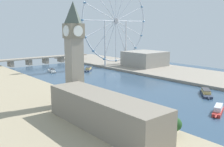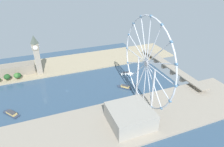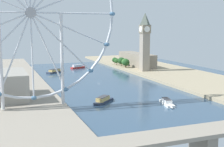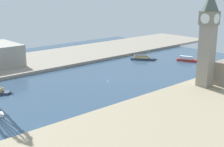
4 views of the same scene
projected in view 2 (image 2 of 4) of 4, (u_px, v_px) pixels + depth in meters
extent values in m
plane|color=#334C66|center=(67.00, 91.00, 325.81)|extent=(377.40, 377.40, 0.00)
cube|color=tan|center=(59.00, 65.00, 410.40)|extent=(90.00, 520.00, 3.00)
cube|color=gray|center=(81.00, 133.00, 239.80)|extent=(90.00, 520.00, 3.00)
cube|color=gray|center=(38.00, 62.00, 363.47)|extent=(10.21, 10.21, 49.42)
cube|color=gray|center=(35.00, 46.00, 349.35)|extent=(11.84, 11.84, 10.58)
pyramid|color=#4C564C|center=(34.00, 39.00, 343.17)|extent=(10.72, 10.72, 15.68)
cylinder|color=white|center=(39.00, 46.00, 351.31)|extent=(7.76, 0.50, 7.76)
cylinder|color=white|center=(32.00, 47.00, 347.39)|extent=(7.76, 0.50, 7.76)
cylinder|color=white|center=(35.00, 48.00, 344.31)|extent=(0.50, 7.76, 7.76)
cylinder|color=white|center=(35.00, 45.00, 354.39)|extent=(0.50, 7.76, 7.76)
cube|color=gray|center=(11.00, 70.00, 364.96)|extent=(22.00, 85.54, 19.11)
cylinder|color=#513823|center=(8.00, 80.00, 348.51)|extent=(0.80, 0.80, 3.64)
ellipsoid|color=#1E471E|center=(7.00, 77.00, 345.56)|extent=(11.08, 11.08, 9.97)
cylinder|color=#513823|center=(18.00, 78.00, 353.22)|extent=(0.80, 0.80, 3.52)
ellipsoid|color=#386B2D|center=(17.00, 76.00, 350.33)|extent=(10.99, 10.99, 9.89)
cylinder|color=#513823|center=(19.00, 78.00, 353.85)|extent=(0.80, 0.80, 3.59)
ellipsoid|color=#1E471E|center=(18.00, 75.00, 351.05)|extent=(10.38, 10.38, 9.34)
torus|color=silver|center=(147.00, 63.00, 256.42)|extent=(124.13, 1.98, 124.13)
cylinder|color=#99999E|center=(147.00, 63.00, 256.42)|extent=(7.33, 3.00, 7.33)
cylinder|color=silver|center=(160.00, 73.00, 231.30)|extent=(61.07, 1.19, 1.19)
cylinder|color=silver|center=(160.00, 64.00, 227.71)|extent=(56.88, 1.19, 24.47)
cylinder|color=silver|center=(157.00, 54.00, 228.49)|extent=(44.03, 1.19, 44.03)
cylinder|color=silver|center=(154.00, 46.00, 233.53)|extent=(24.47, 1.19, 56.88)
cylinder|color=silver|center=(149.00, 41.00, 242.05)|extent=(1.19, 1.19, 61.07)
cylinder|color=silver|center=(144.00, 40.00, 252.75)|extent=(24.47, 1.19, 56.88)
cylinder|color=silver|center=(140.00, 43.00, 264.02)|extent=(44.03, 1.19, 44.03)
cylinder|color=silver|center=(137.00, 48.00, 274.12)|extent=(56.88, 1.19, 24.47)
cylinder|color=silver|center=(136.00, 55.00, 281.54)|extent=(61.07, 1.19, 1.19)
cylinder|color=silver|center=(136.00, 63.00, 285.12)|extent=(56.88, 1.19, 24.47)
cylinder|color=silver|center=(138.00, 71.00, 284.34)|extent=(44.03, 1.19, 44.03)
cylinder|color=silver|center=(141.00, 78.00, 279.31)|extent=(24.47, 1.19, 56.88)
cylinder|color=silver|center=(145.00, 83.00, 270.79)|extent=(1.19, 1.19, 61.07)
cylinder|color=silver|center=(149.00, 86.00, 260.08)|extent=(24.47, 1.19, 56.88)
cylinder|color=silver|center=(154.00, 85.00, 248.82)|extent=(44.03, 1.19, 44.03)
cylinder|color=silver|center=(157.00, 81.00, 238.71)|extent=(56.88, 1.19, 24.47)
ellipsoid|color=teal|center=(176.00, 86.00, 206.18)|extent=(4.80, 3.20, 3.20)
ellipsoid|color=teal|center=(176.00, 64.00, 199.01)|extent=(4.80, 3.20, 3.20)
ellipsoid|color=teal|center=(171.00, 42.00, 200.57)|extent=(4.80, 3.20, 3.20)
ellipsoid|color=teal|center=(162.00, 25.00, 210.64)|extent=(4.80, 3.20, 3.20)
ellipsoid|color=teal|center=(151.00, 16.00, 227.68)|extent=(4.80, 3.20, 3.20)
ellipsoid|color=teal|center=(141.00, 16.00, 249.09)|extent=(4.80, 3.20, 3.20)
ellipsoid|color=teal|center=(134.00, 23.00, 271.62)|extent=(4.80, 3.20, 3.20)
ellipsoid|color=teal|center=(129.00, 34.00, 291.83)|extent=(4.80, 3.20, 3.20)
ellipsoid|color=teal|center=(127.00, 48.00, 306.66)|extent=(4.80, 3.20, 3.20)
ellipsoid|color=teal|center=(128.00, 62.00, 313.83)|extent=(4.80, 3.20, 3.20)
ellipsoid|color=teal|center=(131.00, 77.00, 312.26)|extent=(4.80, 3.20, 3.20)
ellipsoid|color=teal|center=(136.00, 90.00, 302.20)|extent=(4.80, 3.20, 3.20)
ellipsoid|color=teal|center=(143.00, 101.00, 285.16)|extent=(4.80, 3.20, 3.20)
ellipsoid|color=teal|center=(152.00, 107.00, 263.75)|extent=(4.80, 3.20, 3.20)
ellipsoid|color=teal|center=(161.00, 108.00, 241.22)|extent=(4.80, 3.20, 3.20)
ellipsoid|color=teal|center=(170.00, 101.00, 221.00)|extent=(4.80, 3.20, 3.20)
cylinder|color=silver|center=(153.00, 93.00, 254.72)|extent=(2.40, 2.40, 67.49)
cylinder|color=silver|center=(137.00, 78.00, 289.88)|extent=(2.40, 2.40, 67.49)
cube|color=gray|center=(130.00, 116.00, 248.62)|extent=(52.67, 53.20, 21.69)
cube|color=gray|center=(170.00, 66.00, 386.41)|extent=(189.40, 16.45, 2.00)
cube|color=gray|center=(157.00, 60.00, 425.33)|extent=(6.00, 14.80, 9.49)
cube|color=gray|center=(165.00, 66.00, 401.19)|extent=(6.00, 14.80, 9.49)
cube|color=gray|center=(174.00, 72.00, 377.05)|extent=(6.00, 14.80, 9.49)
cube|color=gray|center=(184.00, 79.00, 352.90)|extent=(6.00, 14.80, 9.49)
cube|color=white|center=(127.00, 74.00, 377.42)|extent=(11.03, 23.28, 1.86)
cone|color=white|center=(133.00, 73.00, 379.02)|extent=(2.73, 4.37, 1.86)
cube|color=white|center=(126.00, 73.00, 376.27)|extent=(7.88, 13.67, 2.44)
cube|color=#38383D|center=(126.00, 72.00, 375.62)|extent=(7.35, 12.36, 0.34)
cube|color=#2D384C|center=(11.00, 114.00, 271.53)|extent=(26.10, 22.76, 2.04)
cone|color=#2D384C|center=(4.00, 110.00, 278.65)|extent=(5.11, 4.63, 2.04)
cube|color=#DBB766|center=(12.00, 113.00, 269.83)|extent=(16.96, 15.23, 2.59)
cube|color=#38383D|center=(11.00, 112.00, 269.08)|extent=(15.47, 13.97, 0.59)
cube|color=#2D384C|center=(124.00, 87.00, 333.21)|extent=(21.60, 21.06, 1.84)
cone|color=#2D384C|center=(117.00, 86.00, 338.32)|extent=(4.33, 4.25, 1.84)
cube|color=#DBB766|center=(125.00, 86.00, 331.62)|extent=(14.28, 14.00, 3.05)
cube|color=#38383D|center=(125.00, 86.00, 330.82)|extent=(13.06, 12.81, 0.35)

